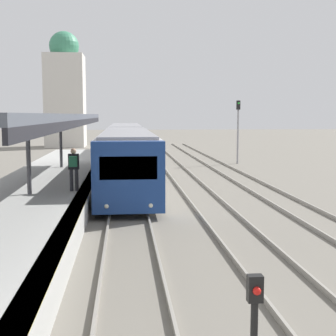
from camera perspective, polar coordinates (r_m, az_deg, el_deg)
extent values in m
cube|color=#4C515B|center=(17.98, -16.80, 6.01)|extent=(4.00, 22.56, 0.20)
cube|color=black|center=(17.71, -10.52, 5.46)|extent=(0.08, 22.56, 0.24)
cylinder|color=#47474C|center=(18.05, -16.65, 1.29)|extent=(0.16, 0.16, 2.78)
cylinder|color=#47474C|center=(26.94, -12.93, 3.03)|extent=(0.16, 0.16, 2.78)
cylinder|color=#2D2D33|center=(18.49, -11.69, -1.46)|extent=(0.14, 0.14, 0.85)
cylinder|color=#2D2D33|center=(18.46, -11.07, -1.46)|extent=(0.14, 0.14, 0.85)
cube|color=black|center=(18.39, -11.43, 0.78)|extent=(0.40, 0.22, 0.60)
sphere|color=tan|center=(18.35, -11.46, 2.03)|extent=(0.22, 0.22, 0.22)
cube|color=#236B47|center=(18.19, -11.50, 0.78)|extent=(0.30, 0.18, 0.40)
cube|color=navy|center=(17.04, -4.85, -1.10)|extent=(2.64, 0.70, 2.61)
cube|color=black|center=(16.67, -4.85, 0.00)|extent=(2.06, 0.04, 0.83)
sphere|color=#EFEACC|center=(16.88, -7.50, -4.66)|extent=(0.16, 0.16, 0.16)
sphere|color=#EFEACC|center=(16.89, -2.11, -4.59)|extent=(0.16, 0.16, 0.16)
cube|color=silver|center=(24.59, -5.03, 1.24)|extent=(2.64, 14.49, 2.61)
cube|color=gray|center=(24.50, -5.06, 4.42)|extent=(2.32, 14.20, 0.12)
cube|color=black|center=(24.57, -5.03, 1.91)|extent=(2.66, 13.33, 0.68)
cylinder|color=black|center=(20.10, -8.10, -3.50)|extent=(0.12, 0.70, 0.70)
cylinder|color=black|center=(20.12, -1.70, -3.43)|extent=(0.12, 0.70, 0.70)
cylinder|color=black|center=(29.42, -7.25, -0.32)|extent=(0.12, 0.70, 0.70)
cylinder|color=black|center=(29.43, -2.88, -0.27)|extent=(0.12, 0.70, 0.70)
cube|color=silver|center=(39.39, -5.18, 3.22)|extent=(2.64, 14.49, 2.61)
cube|color=gray|center=(39.34, -5.20, 5.20)|extent=(2.32, 14.20, 0.12)
cube|color=black|center=(39.38, -5.18, 3.63)|extent=(2.66, 13.33, 0.68)
cylinder|color=black|center=(34.81, -6.97, 0.74)|extent=(0.12, 0.70, 0.70)
cylinder|color=black|center=(34.82, -3.28, 0.78)|extent=(0.12, 0.70, 0.70)
cylinder|color=black|center=(44.19, -6.65, 1.97)|extent=(0.12, 0.70, 0.70)
cylinder|color=black|center=(44.19, -3.74, 2.00)|extent=(0.12, 0.70, 0.70)
cube|color=black|center=(6.43, 10.56, -14.24)|extent=(0.20, 0.14, 0.36)
sphere|color=red|center=(6.35, 10.79, -14.52)|extent=(0.11, 0.11, 0.11)
cylinder|color=gray|center=(36.91, 8.51, 4.32)|extent=(0.14, 0.14, 4.91)
cube|color=black|center=(36.89, 8.57, 7.59)|extent=(0.28, 0.20, 0.70)
sphere|color=green|center=(36.77, 8.62, 7.81)|extent=(0.14, 0.14, 0.14)
cube|color=silver|center=(57.46, -12.40, 7.97)|extent=(4.52, 4.52, 10.85)
sphere|color=#3D8966|center=(57.99, -12.56, 14.28)|extent=(3.47, 3.47, 3.47)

